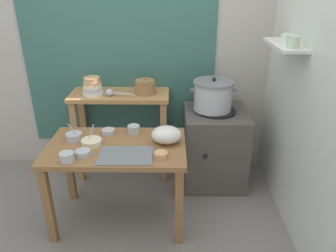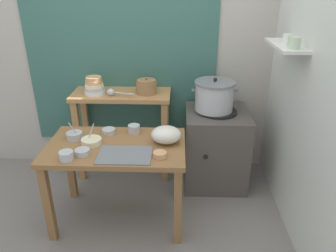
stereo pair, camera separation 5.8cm
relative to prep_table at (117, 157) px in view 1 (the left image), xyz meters
name	(u,v)px [view 1 (the left image)]	position (x,y,z in m)	size (l,w,h in m)	color
ground_plane	(128,225)	(0.07, -0.10, -0.61)	(9.00, 9.00, 0.00)	gray
wall_back	(143,46)	(0.15, 1.00, 0.69)	(4.40, 0.12, 2.60)	#B2ADA3
wall_right	(310,70)	(1.47, 0.10, 0.69)	(0.30, 3.20, 2.60)	silver
prep_table	(117,157)	(0.00, 0.00, 0.00)	(1.10, 0.66, 0.72)	olive
back_shelf_table	(121,114)	(-0.07, 0.73, 0.07)	(0.96, 0.40, 0.90)	#B27F4C
stove_block	(214,147)	(0.87, 0.60, -0.23)	(0.60, 0.61, 0.78)	#4C4742
steamer_pot	(213,95)	(0.83, 0.62, 0.31)	(0.43, 0.38, 0.31)	#B7BABF
clay_pot	(145,87)	(0.18, 0.73, 0.36)	(0.20, 0.20, 0.16)	olive
bowl_stack_enamel	(93,87)	(-0.32, 0.69, 0.37)	(0.20, 0.20, 0.17)	silver
ladle	(110,93)	(-0.14, 0.65, 0.33)	(0.27, 0.10, 0.07)	#B7BABF
serving_tray	(126,155)	(0.10, -0.17, 0.12)	(0.40, 0.28, 0.01)	slate
plastic_bag	(166,135)	(0.40, 0.05, 0.18)	(0.24, 0.20, 0.14)	silver
prep_bowl_0	(91,142)	(-0.19, 0.00, 0.14)	(0.16, 0.16, 0.17)	beige
prep_bowl_1	(83,153)	(-0.22, -0.16, 0.13)	(0.11, 0.11, 0.04)	#B7BABF
prep_bowl_2	(161,154)	(0.36, -0.18, 0.13)	(0.10, 0.10, 0.04)	tan
prep_bowl_3	(134,129)	(0.12, 0.22, 0.15)	(0.10, 0.10, 0.07)	#B7BABF
prep_bowl_4	(67,157)	(-0.31, -0.25, 0.15)	(0.10, 0.10, 0.07)	#B7BABF
prep_bowl_5	(74,136)	(-0.36, 0.09, 0.14)	(0.13, 0.13, 0.16)	#B7BABF
prep_bowl_6	(108,132)	(-0.10, 0.20, 0.13)	(0.11, 0.11, 0.04)	#B7BABF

